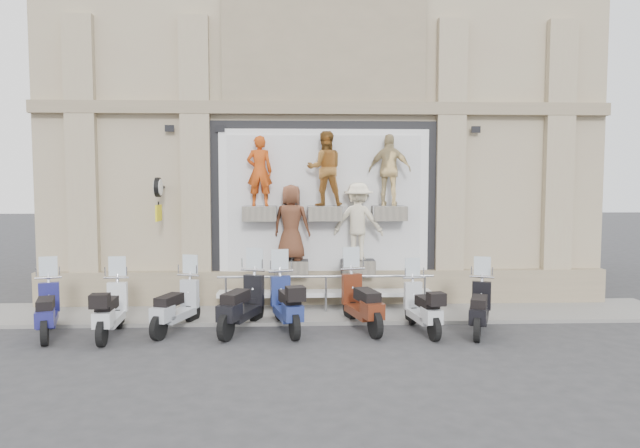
% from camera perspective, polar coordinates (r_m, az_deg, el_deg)
% --- Properties ---
extents(ground, '(90.00, 90.00, 0.00)m').
position_cam_1_polar(ground, '(11.43, 1.12, -11.39)').
color(ground, '#313133').
rests_on(ground, ground).
extents(sidewalk, '(16.00, 2.20, 0.08)m').
position_cam_1_polar(sidewalk, '(13.45, 0.58, -8.81)').
color(sidewalk, gray).
rests_on(sidewalk, ground).
extents(building, '(14.00, 8.60, 12.00)m').
position_cam_1_polar(building, '(18.23, -0.19, 13.47)').
color(building, tan).
rests_on(building, ground).
extents(shop_vitrine, '(5.60, 0.99, 4.30)m').
position_cam_1_polar(shop_vitrine, '(13.75, 0.87, 1.51)').
color(shop_vitrine, black).
rests_on(shop_vitrine, ground).
extents(guard_rail, '(5.06, 0.10, 0.93)m').
position_cam_1_polar(guard_rail, '(13.26, 0.60, -7.12)').
color(guard_rail, '#9EA0A5').
rests_on(guard_rail, ground).
extents(clock_sign_bracket, '(0.10, 0.80, 1.02)m').
position_cam_1_polar(clock_sign_bracket, '(13.84, -15.86, 2.94)').
color(clock_sign_bracket, black).
rests_on(clock_sign_bracket, ground).
extents(scooter_a, '(1.13, 1.96, 1.53)m').
position_cam_1_polar(scooter_a, '(12.62, -25.66, -6.74)').
color(scooter_a, navy).
rests_on(scooter_a, ground).
extents(scooter_b, '(0.68, 1.92, 1.53)m').
position_cam_1_polar(scooter_b, '(12.12, -20.22, -7.02)').
color(scooter_b, silver).
rests_on(scooter_b, ground).
extents(scooter_c, '(1.09, 1.95, 1.52)m').
position_cam_1_polar(scooter_c, '(12.13, -14.20, -6.91)').
color(scooter_c, '#A4A9B1').
rests_on(scooter_c, ground).
extents(scooter_d, '(1.23, 2.13, 1.66)m').
position_cam_1_polar(scooter_d, '(11.86, -7.83, -6.72)').
color(scooter_d, black).
rests_on(scooter_d, ground).
extents(scooter_e, '(1.03, 2.08, 1.62)m').
position_cam_1_polar(scooter_e, '(11.82, -3.38, -6.82)').
color(scooter_e, navy).
rests_on(scooter_e, ground).
extents(scooter_f, '(1.08, 2.13, 1.66)m').
position_cam_1_polar(scooter_f, '(11.96, 4.21, -6.61)').
color(scooter_f, '#531E0E').
rests_on(scooter_f, ground).
extents(scooter_g, '(0.79, 1.85, 1.46)m').
position_cam_1_polar(scooter_g, '(11.89, 10.19, -7.21)').
color(scooter_g, '#B7BBBF').
rests_on(scooter_g, ground).
extents(scooter_h, '(1.17, 1.91, 1.50)m').
position_cam_1_polar(scooter_h, '(12.08, 15.70, -7.03)').
color(scooter_h, black).
rests_on(scooter_h, ground).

